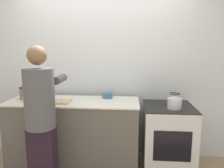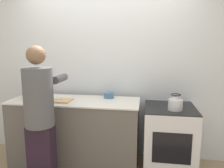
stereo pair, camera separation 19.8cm
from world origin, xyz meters
TOP-DOWN VIEW (x-y plane):
  - wall_back at (0.00, 0.73)m, footprint 8.00×0.05m
  - counter at (-0.36, 0.31)m, footprint 1.75×0.63m
  - oven at (0.90, 0.33)m, footprint 0.64×0.67m
  - person at (-0.57, -0.27)m, footprint 0.36×0.60m
  - cutting_board at (-0.57, 0.22)m, footprint 0.38×0.24m
  - knife at (-0.62, 0.24)m, footprint 0.25×0.06m
  - kettle at (0.95, 0.22)m, footprint 0.17×0.17m
  - bowl_prep at (0.08, 0.49)m, footprint 0.14×0.14m
  - bowl_mixing at (-0.92, 0.23)m, footprint 0.17×0.17m
  - canister_jar at (-1.05, 0.34)m, footprint 0.12×0.12m

SIDE VIEW (x-z plane):
  - oven at x=0.90m, z-range 0.00..0.88m
  - counter at x=-0.36m, z-range 0.00..0.93m
  - person at x=-0.57m, z-range 0.07..1.73m
  - cutting_board at x=-0.57m, z-range 0.93..0.95m
  - knife at x=-0.62m, z-range 0.95..0.96m
  - kettle at x=0.95m, z-range 0.86..1.06m
  - bowl_mixing at x=-0.92m, z-range 0.93..1.00m
  - bowl_prep at x=0.08m, z-range 0.93..1.01m
  - canister_jar at x=-1.05m, z-range 0.93..1.10m
  - wall_back at x=0.00m, z-range 0.00..2.60m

